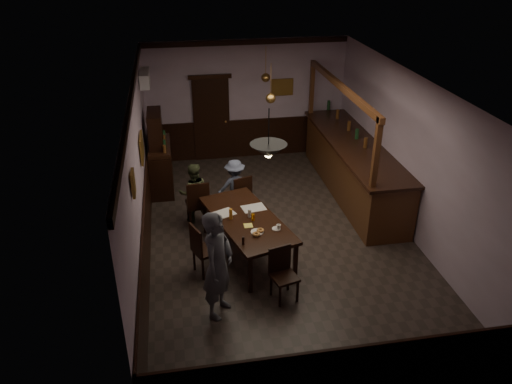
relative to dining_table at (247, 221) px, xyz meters
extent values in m
cube|color=#2D2621|center=(0.70, 0.47, -0.69)|extent=(5.00, 8.00, 0.01)
cube|color=white|center=(0.70, 0.47, 2.31)|extent=(5.00, 8.00, 0.01)
cube|color=#A991A5|center=(0.70, 4.47, 0.81)|extent=(5.00, 0.01, 3.00)
cube|color=#A991A5|center=(0.70, -3.53, 0.81)|extent=(5.00, 0.01, 3.00)
cube|color=#A991A5|center=(-1.80, 0.47, 0.81)|extent=(0.01, 8.00, 3.00)
cube|color=#A991A5|center=(3.20, 0.47, 0.81)|extent=(0.01, 8.00, 3.00)
cube|color=black|center=(0.00, 0.00, 0.03)|extent=(1.57, 2.39, 0.06)
cube|color=black|center=(-0.12, -1.10, -0.34)|extent=(0.07, 0.07, 0.69)
cube|color=black|center=(0.69, -0.86, -0.34)|extent=(0.07, 0.07, 0.69)
cube|color=black|center=(-0.69, 0.86, -0.34)|extent=(0.07, 0.07, 0.69)
cube|color=black|center=(0.12, 1.10, -0.34)|extent=(0.07, 0.07, 0.69)
cube|color=black|center=(-0.81, 1.17, -0.22)|extent=(0.47, 0.47, 0.05)
cube|color=black|center=(-0.79, 0.98, 0.06)|extent=(0.44, 0.08, 0.52)
cube|color=black|center=(-0.65, 1.36, -0.46)|extent=(0.04, 0.04, 0.45)
cube|color=black|center=(-1.00, 1.33, -0.46)|extent=(0.04, 0.04, 0.45)
cube|color=black|center=(-0.61, 1.01, -0.46)|extent=(0.04, 0.04, 0.45)
cube|color=black|center=(-0.97, 0.98, -0.46)|extent=(0.04, 0.04, 0.45)
cube|color=black|center=(0.06, 1.42, -0.25)|extent=(0.52, 0.52, 0.05)
cube|color=black|center=(0.12, 1.25, 0.01)|extent=(0.39, 0.17, 0.48)
cube|color=black|center=(0.16, 1.63, -0.48)|extent=(0.04, 0.04, 0.41)
cube|color=black|center=(-0.15, 1.52, -0.48)|extent=(0.04, 0.04, 0.41)
cube|color=black|center=(0.27, 1.32, -0.48)|extent=(0.04, 0.04, 0.41)
cube|color=black|center=(-0.04, 1.21, -0.48)|extent=(0.04, 0.04, 0.41)
cube|color=black|center=(0.39, -1.35, -0.27)|extent=(0.47, 0.47, 0.05)
cube|color=black|center=(0.34, -1.18, -0.02)|extent=(0.38, 0.14, 0.46)
cube|color=black|center=(0.28, -1.54, -0.49)|extent=(0.04, 0.04, 0.39)
cube|color=black|center=(0.58, -1.46, -0.49)|extent=(0.04, 0.04, 0.39)
cube|color=black|center=(0.20, -1.24, -0.49)|extent=(0.04, 0.04, 0.39)
cube|color=black|center=(0.50, -1.15, -0.49)|extent=(0.04, 0.04, 0.39)
cube|color=black|center=(-0.76, -0.43, -0.24)|extent=(0.54, 0.54, 0.05)
cube|color=black|center=(-0.93, -0.50, 0.02)|extent=(0.19, 0.39, 0.49)
cube|color=black|center=(-0.54, -0.52, -0.47)|extent=(0.04, 0.04, 0.42)
cube|color=black|center=(-0.67, -0.21, -0.47)|extent=(0.04, 0.04, 0.42)
cube|color=black|center=(-0.85, -0.65, -0.47)|extent=(0.04, 0.04, 0.42)
cube|color=black|center=(-0.98, -0.34, -0.47)|extent=(0.04, 0.04, 0.42)
imported|color=#595C66|center=(-0.66, -1.49, 0.19)|extent=(0.69, 0.77, 1.76)
imported|color=#424B2D|center=(-0.86, 1.37, -0.06)|extent=(0.62, 0.49, 1.25)
imported|color=slate|center=(0.00, 1.61, -0.11)|extent=(0.78, 0.49, 1.16)
cube|color=silver|center=(-0.40, 0.22, 0.07)|extent=(0.51, 0.45, 0.01)
cube|color=silver|center=(0.18, 0.33, 0.07)|extent=(0.47, 0.37, 0.01)
cube|color=#FFEF5D|center=(-0.01, -0.26, 0.07)|extent=(0.19, 0.19, 0.00)
cylinder|color=white|center=(0.44, -0.44, 0.07)|extent=(0.15, 0.15, 0.01)
imported|color=white|center=(0.47, -0.46, 0.11)|extent=(0.10, 0.10, 0.07)
cylinder|color=white|center=(0.10, -0.49, 0.07)|extent=(0.22, 0.22, 0.01)
torus|color=#C68C47|center=(0.07, -0.60, 0.10)|extent=(0.13, 0.13, 0.04)
torus|color=#C68C47|center=(0.15, -0.49, 0.10)|extent=(0.13, 0.13, 0.04)
cylinder|color=orange|center=(0.10, -0.09, 0.12)|extent=(0.07, 0.07, 0.12)
cylinder|color=#BF721E|center=(-0.28, 0.02, 0.16)|extent=(0.06, 0.06, 0.20)
cylinder|color=silver|center=(0.05, 0.04, 0.14)|extent=(0.06, 0.06, 0.15)
cylinder|color=black|center=(-0.19, -0.81, 0.13)|extent=(0.04, 0.04, 0.14)
cube|color=black|center=(-1.50, 2.94, -0.19)|extent=(0.49, 1.38, 0.99)
cube|color=black|center=(-1.50, 2.94, 0.35)|extent=(0.47, 1.33, 0.08)
cube|color=black|center=(-1.55, 2.94, 0.74)|extent=(0.30, 0.89, 0.79)
cube|color=#482913|center=(2.70, 2.02, -0.11)|extent=(0.94, 4.37, 1.14)
cube|color=black|center=(2.68, 2.02, 0.48)|extent=(1.04, 4.47, 0.06)
cube|color=#482913|center=(2.28, 2.02, 1.76)|extent=(0.10, 4.27, 0.12)
cube|color=#482913|center=(2.28, -0.06, 1.14)|extent=(0.10, 0.10, 1.35)
cube|color=#482913|center=(2.28, 4.10, 1.14)|extent=(0.10, 0.10, 1.35)
cube|color=black|center=(-0.20, 4.42, 0.36)|extent=(0.90, 0.06, 2.10)
cube|color=white|center=(-1.68, 3.37, 1.76)|extent=(0.20, 0.85, 0.30)
cube|color=olive|center=(-1.76, -1.13, 1.46)|extent=(0.04, 0.28, 0.36)
cube|color=olive|center=(-1.76, 1.27, 1.01)|extent=(0.04, 0.62, 0.48)
cube|color=olive|center=(1.60, 4.43, 1.11)|extent=(0.55, 0.04, 0.42)
cylinder|color=black|center=(0.22, -0.77, 1.99)|extent=(0.02, 0.02, 0.66)
cone|color=black|center=(0.22, -0.77, 1.66)|extent=(0.56, 0.56, 0.22)
sphere|color=#FFD88C|center=(0.22, -0.77, 1.61)|extent=(0.12, 0.12, 0.12)
cylinder|color=#BF8C3F|center=(0.80, 1.95, 1.96)|extent=(0.02, 0.02, 0.70)
cone|color=#BF8C3F|center=(0.80, 1.95, 1.61)|extent=(0.20, 0.20, 0.22)
sphere|color=#FFD88C|center=(0.80, 1.95, 1.56)|extent=(0.12, 0.12, 0.12)
cylinder|color=#BF8C3F|center=(1.00, 3.52, 1.96)|extent=(0.02, 0.02, 0.70)
cone|color=#BF8C3F|center=(1.00, 3.52, 1.61)|extent=(0.20, 0.20, 0.22)
sphere|color=#FFD88C|center=(1.00, 3.52, 1.56)|extent=(0.12, 0.12, 0.12)
camera|label=1|loc=(-1.14, -7.51, 4.56)|focal=35.00mm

